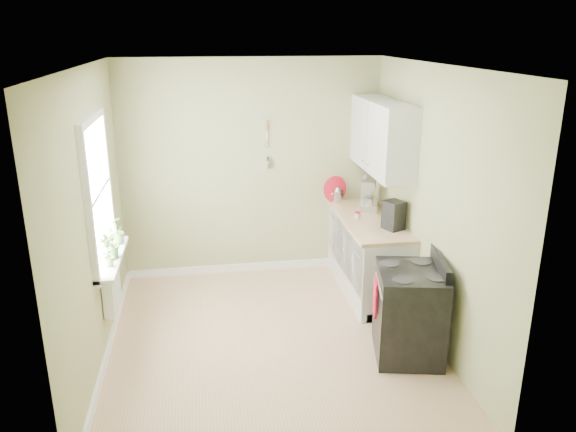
{
  "coord_description": "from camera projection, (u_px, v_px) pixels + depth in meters",
  "views": [
    {
      "loc": [
        -0.61,
        -4.96,
        2.99
      ],
      "look_at": [
        0.26,
        0.55,
        1.14
      ],
      "focal_mm": 35.0,
      "sensor_mm": 36.0,
      "label": 1
    }
  ],
  "objects": [
    {
      "name": "stove",
      "position": [
        410.0,
        312.0,
        5.32
      ],
      "size": [
        0.76,
        0.82,
        0.99
      ],
      "color": "black",
      "rests_on": "floor"
    },
    {
      "name": "plant_c",
      "position": [
        117.0,
        230.0,
        5.74
      ],
      "size": [
        0.21,
        0.21,
        0.29
      ],
      "primitive_type": "imported",
      "rotation": [
        0.0,
        0.0,
        4.35
      ],
      "color": "#41622C",
      "rests_on": "window_sill"
    },
    {
      "name": "stand_mixer",
      "position": [
        369.0,
        195.0,
        6.81
      ],
      "size": [
        0.3,
        0.38,
        0.41
      ],
      "color": "#B2B2B7",
      "rests_on": "countertop"
    },
    {
      "name": "countertop",
      "position": [
        369.0,
        220.0,
        6.52
      ],
      "size": [
        0.64,
        1.6,
        0.04
      ],
      "primitive_type": "cube",
      "color": "tan",
      "rests_on": "base_cabinets"
    },
    {
      "name": "plant_a",
      "position": [
        108.0,
        251.0,
        5.16
      ],
      "size": [
        0.2,
        0.2,
        0.32
      ],
      "primitive_type": "imported",
      "rotation": [
        0.0,
        0.0,
        0.75
      ],
      "color": "#41622C",
      "rests_on": "window_sill"
    },
    {
      "name": "floor",
      "position": [
        271.0,
        342.0,
        5.68
      ],
      "size": [
        3.2,
        3.6,
        0.02
      ],
      "primitive_type": "cube",
      "color": "tan",
      "rests_on": "ground"
    },
    {
      "name": "red_tray",
      "position": [
        335.0,
        189.0,
        7.11
      ],
      "size": [
        0.33,
        0.17,
        0.33
      ],
      "primitive_type": "cylinder",
      "rotation": [
        1.45,
        0.0,
        0.36
      ],
      "color": "red",
      "rests_on": "countertop"
    },
    {
      "name": "kettle",
      "position": [
        337.0,
        195.0,
        7.1
      ],
      "size": [
        0.2,
        0.12,
        0.2
      ],
      "color": "silver",
      "rests_on": "countertop"
    },
    {
      "name": "wall_utensils",
      "position": [
        267.0,
        152.0,
        6.88
      ],
      "size": [
        0.02,
        0.14,
        0.58
      ],
      "color": "tan",
      "rests_on": "wall_back"
    },
    {
      "name": "wall_back",
      "position": [
        251.0,
        169.0,
        6.95
      ],
      "size": [
        3.2,
        0.02,
        2.7
      ],
      "primitive_type": "cube",
      "color": "#989C6A",
      "rests_on": "floor"
    },
    {
      "name": "base_cabinets",
      "position": [
        368.0,
        256.0,
        6.67
      ],
      "size": [
        0.6,
        1.6,
        0.87
      ],
      "primitive_type": "cube",
      "color": "silver",
      "rests_on": "floor"
    },
    {
      "name": "window",
      "position": [
        97.0,
        192.0,
        5.24
      ],
      "size": [
        0.06,
        1.14,
        1.44
      ],
      "color": "white",
      "rests_on": "wall_left"
    },
    {
      "name": "coffee_maker",
      "position": [
        394.0,
        216.0,
        6.13
      ],
      "size": [
        0.25,
        0.26,
        0.32
      ],
      "color": "black",
      "rests_on": "countertop"
    },
    {
      "name": "radiator",
      "position": [
        112.0,
        291.0,
        5.51
      ],
      "size": [
        0.12,
        0.5,
        0.35
      ],
      "primitive_type": "cube",
      "color": "white",
      "rests_on": "wall_left"
    },
    {
      "name": "plant_b",
      "position": [
        111.0,
        244.0,
        5.36
      ],
      "size": [
        0.2,
        0.21,
        0.3
      ],
      "primitive_type": "imported",
      "rotation": [
        0.0,
        0.0,
        2.1
      ],
      "color": "#41622C",
      "rests_on": "window_sill"
    },
    {
      "name": "ceiling",
      "position": [
        268.0,
        64.0,
        4.82
      ],
      "size": [
        3.2,
        3.6,
        0.02
      ],
      "primitive_type": "cube",
      "color": "white",
      "rests_on": "wall_back"
    },
    {
      "name": "wall_left",
      "position": [
        91.0,
        223.0,
        5.01
      ],
      "size": [
        0.02,
        3.6,
        2.7
      ],
      "primitive_type": "cube",
      "color": "#989C6A",
      "rests_on": "floor"
    },
    {
      "name": "wall_right",
      "position": [
        433.0,
        206.0,
        5.49
      ],
      "size": [
        0.02,
        3.6,
        2.7
      ],
      "primitive_type": "cube",
      "color": "#989C6A",
      "rests_on": "floor"
    },
    {
      "name": "window_sill",
      "position": [
        112.0,
        258.0,
        5.46
      ],
      "size": [
        0.18,
        1.14,
        0.04
      ],
      "primitive_type": "cube",
      "color": "white",
      "rests_on": "wall_left"
    },
    {
      "name": "jar",
      "position": [
        358.0,
        215.0,
        6.51
      ],
      "size": [
        0.07,
        0.07,
        0.08
      ],
      "color": "#B4A28C",
      "rests_on": "countertop"
    },
    {
      "name": "upper_cabinets",
      "position": [
        382.0,
        136.0,
        6.34
      ],
      "size": [
        0.35,
        1.4,
        0.8
      ],
      "primitive_type": "cube",
      "color": "silver",
      "rests_on": "wall_right"
    }
  ]
}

